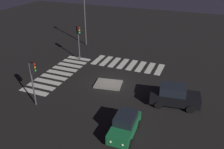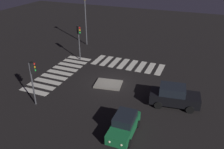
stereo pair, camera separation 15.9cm
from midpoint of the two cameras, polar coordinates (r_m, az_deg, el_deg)
ground_plane at (r=25.11m, az=-0.18°, el=-2.04°), size 80.00×80.00×0.00m
traffic_island at (r=24.69m, az=-1.06°, el=-2.35°), size 3.01×2.45×0.18m
car_green at (r=18.00m, az=2.87°, el=-12.08°), size 1.82×3.77×1.63m
car_black at (r=21.79m, az=14.63°, el=-5.00°), size 4.55×2.50×1.91m
traffic_light_north at (r=21.26m, az=-18.83°, el=0.25°), size 0.54×0.53×4.10m
traffic_light_east at (r=29.85m, az=-8.20°, el=9.51°), size 0.53×0.54×4.48m
street_lamp at (r=35.24m, az=-6.77°, el=14.70°), size 0.56×0.56×7.06m
crosswalk_near at (r=29.47m, az=3.59°, el=2.46°), size 8.75×3.20×0.02m
crosswalk_side at (r=27.95m, az=-12.70°, el=0.42°), size 3.20×9.90×0.02m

